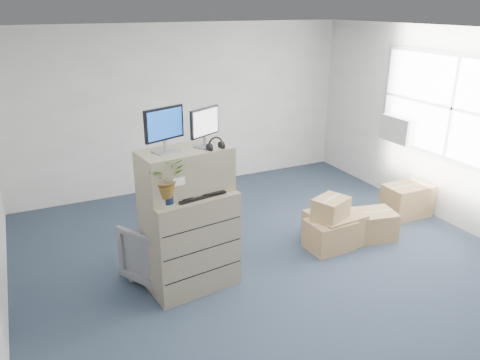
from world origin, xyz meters
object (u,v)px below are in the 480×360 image
Objects in this scene: water_bottle at (197,180)px; potted_plant at (166,183)px; filing_cabinet_lower at (191,240)px; monitor_left at (164,127)px; office_chair at (168,247)px; keyboard at (198,194)px; monitor_right at (205,125)px.

potted_plant is (-0.41, -0.19, 0.10)m from water_bottle.
filing_cabinet_lower is 4.53× the size of water_bottle.
monitor_left reaches higher than office_chair.
monitor_left is 1.12× the size of potted_plant.
potted_plant is at bearing 47.35° from office_chair.
keyboard is 0.86m from office_chair.
monitor_left is at bearing 153.19° from monitor_right.
potted_plant is at bearing -154.94° from water_bottle.
keyboard is (-0.15, -0.15, -0.71)m from monitor_right.
keyboard reaches higher than office_chair.
filing_cabinet_lower is 2.71× the size of monitor_right.
water_bottle reaches higher than office_chair.
monitor_right is 0.61m from water_bottle.
monitor_right is at bearing 21.91° from potted_plant.
office_chair is at bearing 119.48° from keyboard.
monitor_left is at bearing 56.69° from office_chair.
keyboard is 0.44m from potted_plant.
water_bottle reaches higher than filing_cabinet_lower.
monitor_left is 0.45m from monitor_right.
monitor_left is 0.56× the size of office_chair.
monitor_right is at bearing 126.86° from office_chair.
water_bottle is at bearing 9.17° from filing_cabinet_lower.
water_bottle is 0.46m from potted_plant.
water_bottle is at bearing 64.34° from keyboard.
monitor_left is at bearing 144.33° from keyboard.
monitor_left is 1.86× the size of water_bottle.
potted_plant is at bearing -159.17° from filing_cabinet_lower.
filing_cabinet_lower is at bearing 28.13° from potted_plant.
potted_plant is at bearing 179.63° from keyboard.
potted_plant is at bearing 173.95° from monitor_right.
monitor_right is 0.50× the size of office_chair.
filing_cabinet_lower is 1.32m from monitor_right.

